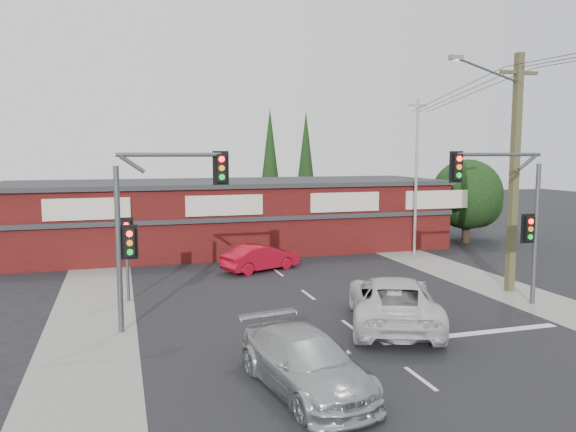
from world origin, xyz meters
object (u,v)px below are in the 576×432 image
object	(u,v)px
red_sedan	(261,258)
shop_building	(229,215)
silver_suv	(305,362)
utility_pole	(512,165)
white_suv	(392,301)

from	to	relation	value
red_sedan	shop_building	world-z (taller)	shop_building
silver_suv	utility_pole	distance (m)	14.27
utility_pole	white_suv	bearing A→B (deg)	-157.70
white_suv	silver_suv	world-z (taller)	white_suv
red_sedan	shop_building	distance (m)	6.94
white_suv	silver_suv	size ratio (longest dim) A/B	1.22
shop_building	white_suv	bearing A→B (deg)	-81.70
silver_suv	shop_building	world-z (taller)	shop_building
white_suv	utility_pole	distance (m)	8.74
red_sedan	shop_building	xyz separation A→B (m)	(-0.30, 6.77, 1.47)
white_suv	shop_building	distance (m)	17.06
silver_suv	red_sedan	xyz separation A→B (m)	(2.43, 14.29, -0.06)
white_suv	utility_pole	xyz separation A→B (m)	(6.90, 2.83, 4.55)
white_suv	silver_suv	bearing A→B (deg)	64.07
shop_building	utility_pole	distance (m)	17.15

